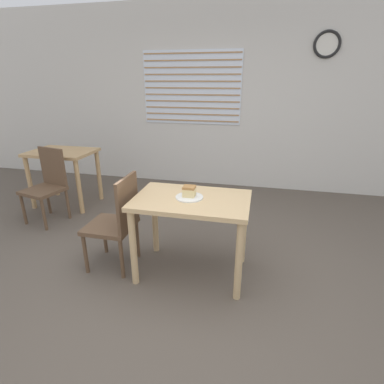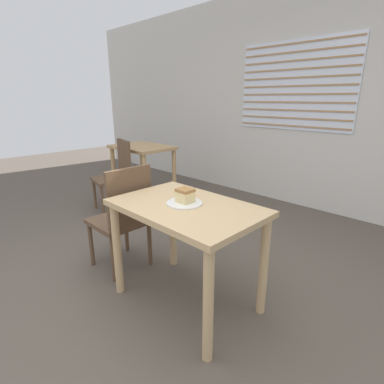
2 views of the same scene
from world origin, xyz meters
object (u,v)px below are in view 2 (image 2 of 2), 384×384
object	(u,v)px
cake_slice	(185,195)
chair_near_window	(123,216)
dining_table_near	(186,222)
dining_table_far	(143,156)
chair_far_corner	(116,174)
plate	(185,203)

from	to	relation	value
cake_slice	chair_near_window	bearing A→B (deg)	-173.94
dining_table_near	cake_slice	bearing A→B (deg)	147.52
dining_table_far	chair_far_corner	world-z (taller)	chair_far_corner
plate	cake_slice	size ratio (longest dim) A/B	2.31
dining_table_far	dining_table_near	bearing A→B (deg)	-29.63
chair_near_window	chair_far_corner	world-z (taller)	same
chair_far_corner	dining_table_near	bearing A→B (deg)	-6.26
chair_near_window	plate	world-z (taller)	chair_near_window
dining_table_near	dining_table_far	size ratio (longest dim) A/B	1.17
dining_table_near	chair_far_corner	world-z (taller)	chair_far_corner
chair_far_corner	plate	world-z (taller)	chair_far_corner
chair_far_corner	cake_slice	world-z (taller)	chair_far_corner
chair_near_window	plate	xyz separation A→B (m)	(0.67, 0.06, 0.27)
chair_far_corner	plate	xyz separation A→B (m)	(1.99, -0.69, 0.27)
dining_table_near	dining_table_far	distance (m)	2.43
dining_table_near	chair_near_window	world-z (taller)	chair_near_window
chair_far_corner	cake_slice	xyz separation A→B (m)	(1.98, -0.68, 0.32)
dining_table_near	plate	distance (m)	0.13
plate	cake_slice	world-z (taller)	cake_slice
chair_near_window	chair_far_corner	bearing A→B (deg)	-119.83
dining_table_near	chair_near_window	size ratio (longest dim) A/B	1.09
dining_table_far	plate	size ratio (longest dim) A/B	3.56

